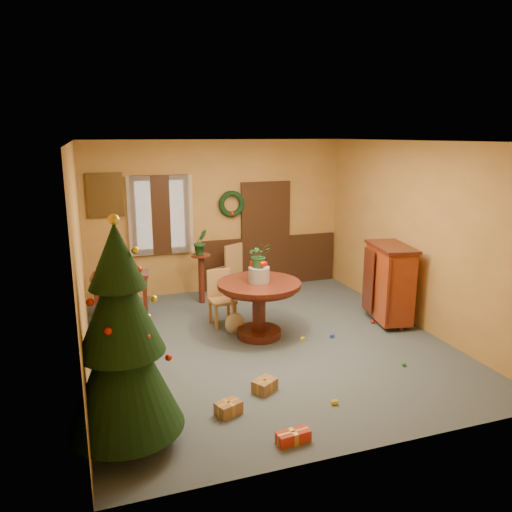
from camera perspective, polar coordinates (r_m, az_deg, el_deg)
name	(u,v)px	position (r m, az deg, el deg)	size (l,w,h in m)	color
room_envelope	(229,234)	(9.68, -3.06, 2.55)	(5.50, 5.50, 5.50)	#34424B
dining_table	(259,299)	(7.48, 0.35, -4.89)	(1.25, 1.25, 0.86)	black
urn	(259,275)	(7.36, 0.35, -2.14)	(0.31, 0.31, 0.23)	slate
centerpiece_plant	(259,255)	(7.29, 0.36, 0.09)	(0.33, 0.28, 0.36)	#1E4C23
chair_near	(221,296)	(8.03, -4.05, -4.54)	(0.41, 0.41, 0.89)	#A67C42
chair_far	(229,267)	(9.45, -3.06, -1.32)	(0.59, 0.59, 1.01)	#A67C42
guitar	(234,310)	(7.71, -2.47, -6.21)	(0.31, 0.14, 0.72)	beige
plant_stand	(201,273)	(9.04, -6.26, -1.93)	(0.35, 0.35, 0.90)	black
stand_plant	(201,242)	(8.90, -6.36, 1.61)	(0.26, 0.21, 0.46)	#19471E
christmas_tree	(122,342)	(4.92, -15.08, -9.42)	(1.12, 1.12, 2.31)	#382111
writing_desk	(121,285)	(8.43, -15.20, -3.24)	(0.95, 0.56, 0.80)	black
sideboard	(389,281)	(8.31, 15.00, -2.83)	(0.70, 1.08, 1.29)	#581C0A
gift_a	(265,385)	(6.15, 1.01, -14.58)	(0.34, 0.32, 0.15)	brown
gift_b	(149,415)	(5.62, -12.11, -17.30)	(0.27, 0.27, 0.24)	#A52716
gift_c	(228,408)	(5.71, -3.16, -16.98)	(0.32, 0.27, 0.15)	brown
gift_d	(293,437)	(5.29, 4.29, -19.91)	(0.35, 0.17, 0.12)	#A52716
toy_a	(332,336)	(7.72, 8.68, -9.01)	(0.08, 0.05, 0.05)	#2644A6
toy_b	(404,364)	(7.03, 16.54, -11.75)	(0.06, 0.06, 0.06)	#24842D
toy_c	(303,339)	(7.55, 5.35, -9.46)	(0.08, 0.05, 0.05)	gold
toy_d	(372,322)	(8.38, 13.17, -7.33)	(0.06, 0.06, 0.06)	#B9210C
toy_e	(334,403)	(5.97, 8.94, -16.22)	(0.08, 0.05, 0.05)	yellow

